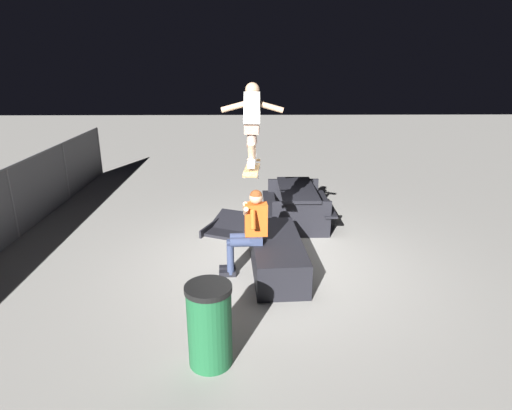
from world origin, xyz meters
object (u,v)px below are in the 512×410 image
object	(u,v)px
ledge_box_main	(277,255)
person_sitting_on_ledge	(249,228)
skater_airborne	(252,120)
kicker_ramp	(232,228)
picnic_table_back	(297,200)
skateboard	(252,168)
trash_bin	(210,325)

from	to	relation	value
ledge_box_main	person_sitting_on_ledge	world-z (taller)	person_sitting_on_ledge
skater_airborne	kicker_ramp	xyz separation A→B (m)	(1.75, 0.38, -2.33)
picnic_table_back	skater_airborne	bearing A→B (deg)	156.69
skateboard	trash_bin	world-z (taller)	skateboard
person_sitting_on_ledge	skater_airborne	distance (m)	1.62
skater_airborne	person_sitting_on_ledge	bearing A→B (deg)	110.51
kicker_ramp	trash_bin	world-z (taller)	trash_bin
skateboard	skater_airborne	xyz separation A→B (m)	(0.06, -0.00, 0.69)
trash_bin	kicker_ramp	bearing A→B (deg)	-1.42
kicker_ramp	trash_bin	xyz separation A→B (m)	(-3.87, 0.10, 0.43)
skateboard	picnic_table_back	distance (m)	2.66
kicker_ramp	trash_bin	bearing A→B (deg)	178.58
picnic_table_back	kicker_ramp	bearing A→B (deg)	106.24
person_sitting_on_ledge	picnic_table_back	bearing A→B (deg)	-24.34
person_sitting_on_ledge	skateboard	size ratio (longest dim) A/B	1.32
picnic_table_back	trash_bin	distance (m)	4.47
trash_bin	skateboard	bearing A→B (deg)	-12.99
picnic_table_back	person_sitting_on_ledge	bearing A→B (deg)	155.66
skateboard	skater_airborne	bearing A→B (deg)	-3.76
picnic_table_back	ledge_box_main	bearing A→B (deg)	165.40
ledge_box_main	skater_airborne	bearing A→B (deg)	99.82
kicker_ramp	picnic_table_back	xyz separation A→B (m)	(0.38, -1.30, 0.45)
skateboard	kicker_ramp	xyz separation A→B (m)	(1.81, 0.38, -1.65)
ledge_box_main	trash_bin	world-z (taller)	trash_bin
person_sitting_on_ledge	kicker_ramp	size ratio (longest dim) A/B	1.06
kicker_ramp	picnic_table_back	world-z (taller)	picnic_table_back
ledge_box_main	picnic_table_back	bearing A→B (deg)	-14.60
skateboard	skater_airborne	world-z (taller)	skater_airborne
skateboard	kicker_ramp	world-z (taller)	skateboard
skateboard	trash_bin	xyz separation A→B (m)	(-2.06, 0.47, -1.22)
ledge_box_main	skateboard	distance (m)	1.49
person_sitting_on_ledge	trash_bin	size ratio (longest dim) A/B	1.42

